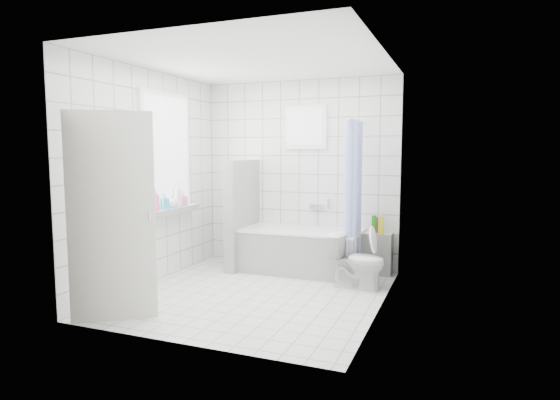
% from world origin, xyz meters
% --- Properties ---
extents(ground, '(3.00, 3.00, 0.00)m').
position_xyz_m(ground, '(0.00, 0.00, 0.00)').
color(ground, white).
rests_on(ground, ground).
extents(ceiling, '(3.00, 3.00, 0.00)m').
position_xyz_m(ceiling, '(0.00, 0.00, 2.60)').
color(ceiling, white).
rests_on(ceiling, ground).
extents(wall_back, '(2.80, 0.02, 2.60)m').
position_xyz_m(wall_back, '(0.00, 1.50, 1.30)').
color(wall_back, white).
rests_on(wall_back, ground).
extents(wall_front, '(2.80, 0.02, 2.60)m').
position_xyz_m(wall_front, '(0.00, -1.50, 1.30)').
color(wall_front, white).
rests_on(wall_front, ground).
extents(wall_left, '(0.02, 3.00, 2.60)m').
position_xyz_m(wall_left, '(-1.40, 0.00, 1.30)').
color(wall_left, white).
rests_on(wall_left, ground).
extents(wall_right, '(0.02, 3.00, 2.60)m').
position_xyz_m(wall_right, '(1.40, 0.00, 1.30)').
color(wall_right, white).
rests_on(wall_right, ground).
extents(window_left, '(0.01, 0.90, 1.40)m').
position_xyz_m(window_left, '(-1.35, 0.30, 1.60)').
color(window_left, white).
rests_on(window_left, wall_left).
extents(window_back, '(0.50, 0.01, 0.50)m').
position_xyz_m(window_back, '(0.10, 1.46, 1.95)').
color(window_back, white).
rests_on(window_back, wall_back).
extents(window_sill, '(0.18, 1.02, 0.08)m').
position_xyz_m(window_sill, '(-1.31, 0.30, 0.86)').
color(window_sill, white).
rests_on(window_sill, wall_left).
extents(door, '(0.67, 0.50, 2.00)m').
position_xyz_m(door, '(-0.92, -1.25, 1.00)').
color(door, silver).
rests_on(door, ground).
extents(bathtub, '(1.59, 0.77, 0.58)m').
position_xyz_m(bathtub, '(0.17, 1.13, 0.29)').
color(bathtub, white).
rests_on(bathtub, ground).
extents(partition_wall, '(0.15, 0.85, 1.50)m').
position_xyz_m(partition_wall, '(-0.69, 1.07, 0.75)').
color(partition_wall, white).
rests_on(partition_wall, ground).
extents(tiled_ledge, '(0.40, 0.24, 0.55)m').
position_xyz_m(tiled_ledge, '(1.13, 1.38, 0.28)').
color(tiled_ledge, white).
rests_on(tiled_ledge, ground).
extents(toilet, '(0.67, 0.41, 0.66)m').
position_xyz_m(toilet, '(1.03, 0.65, 0.33)').
color(toilet, white).
rests_on(toilet, ground).
extents(curtain_rod, '(0.02, 0.80, 0.02)m').
position_xyz_m(curtain_rod, '(0.90, 1.10, 2.00)').
color(curtain_rod, silver).
rests_on(curtain_rod, wall_back).
extents(shower_curtain, '(0.14, 0.48, 1.78)m').
position_xyz_m(shower_curtain, '(0.90, 0.97, 1.10)').
color(shower_curtain, '#4D5FE2').
rests_on(shower_curtain, curtain_rod).
extents(tub_faucet, '(0.18, 0.06, 0.06)m').
position_xyz_m(tub_faucet, '(0.27, 1.46, 0.85)').
color(tub_faucet, silver).
rests_on(tub_faucet, wall_back).
extents(sill_bottles, '(0.19, 0.74, 0.32)m').
position_xyz_m(sill_bottles, '(-1.30, 0.26, 1.03)').
color(sill_bottles, pink).
rests_on(sill_bottles, window_sill).
extents(ledge_bottles, '(0.16, 0.19, 0.24)m').
position_xyz_m(ledge_bottles, '(1.14, 1.33, 0.66)').
color(ledge_bottles, red).
rests_on(ledge_bottles, tiled_ledge).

